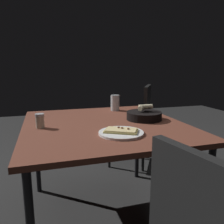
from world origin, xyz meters
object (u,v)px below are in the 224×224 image
beer_glass (115,103)px  chair_near (137,121)px  dining_table (104,131)px  pepper_shaker (40,122)px  bread_basket (144,115)px  pizza_plate (121,132)px

beer_glass → chair_near: chair_near is taller
beer_glass → dining_table: bearing=-117.1°
pepper_shaker → chair_near: (1.03, 0.84, -0.27)m
dining_table → beer_glass: 0.48m
chair_near → dining_table: bearing=-126.1°
pepper_shaker → chair_near: chair_near is taller
chair_near → bread_basket: bearing=-109.7°
beer_glass → chair_near: 0.65m
pizza_plate → bread_basket: size_ratio=1.02×
pizza_plate → pepper_shaker: bearing=148.9°
pizza_plate → bread_basket: (0.28, 0.30, 0.02)m
pepper_shaker → dining_table: bearing=1.0°
dining_table → chair_near: chair_near is taller
beer_glass → bread_basket: bearing=-75.4°
pizza_plate → pepper_shaker: size_ratio=2.82×
bread_basket → chair_near: size_ratio=0.28×
dining_table → pepper_shaker: bearing=-179.0°
pizza_plate → pepper_shaker: (-0.46, 0.28, 0.03)m
beer_glass → pepper_shaker: 0.76m
pizza_plate → chair_near: (0.58, 1.12, -0.24)m
beer_glass → pepper_shaker: bearing=-146.6°
pizza_plate → beer_glass: (0.18, 0.70, 0.05)m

